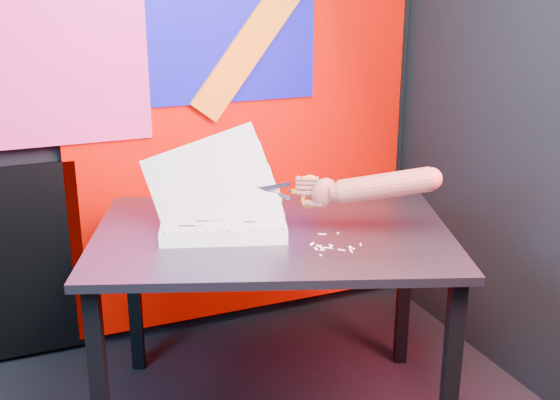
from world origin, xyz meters
name	(u,v)px	position (x,y,z in m)	size (l,w,h in m)	color
room	(185,106)	(0.00, 0.00, 1.35)	(3.01, 3.01, 2.71)	black
backdrop	(112,138)	(0.06, 1.46, 0.96)	(2.88, 0.05, 2.08)	#D50600
work_table	(273,254)	(0.48, 0.69, 0.66)	(1.46, 1.21, 0.75)	black
printout_stack	(223,221)	(0.32, 0.77, 0.78)	(0.51, 0.43, 0.39)	white
scissors	(306,192)	(0.59, 0.66, 0.89)	(0.19, 0.12, 0.12)	#B7B7D0
hand_forearm	(374,187)	(0.79, 0.54, 0.92)	(0.43, 0.28, 0.16)	#944C3F
paper_clippings	(331,246)	(0.61, 0.49, 0.75)	(0.17, 0.20, 0.00)	silver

